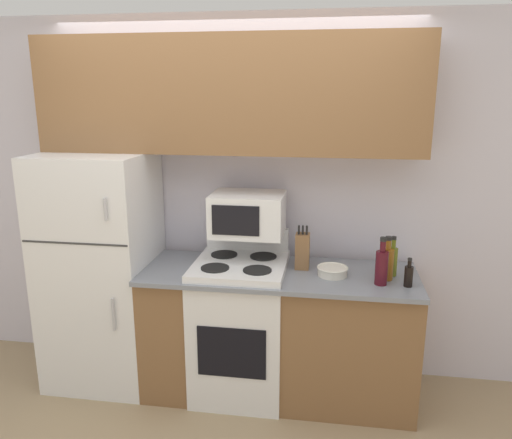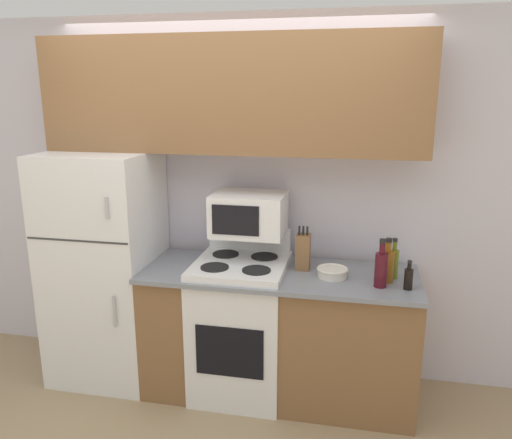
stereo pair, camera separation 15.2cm
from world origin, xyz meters
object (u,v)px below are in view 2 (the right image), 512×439
(knife_block, at_px, (303,252))
(bowl, at_px, (332,272))
(bottle_wine_red, at_px, (381,268))
(bottle_soy_sauce, at_px, (408,278))
(microwave, at_px, (249,214))
(bottle_olive_oil, at_px, (394,262))
(bottle_whiskey, at_px, (387,265))
(stove, at_px, (241,325))
(refrigerator, at_px, (106,267))

(knife_block, height_order, bowl, knife_block)
(bottle_wine_red, bearing_deg, bottle_soy_sauce, -3.11)
(bottle_soy_sauce, bearing_deg, microwave, 166.02)
(bowl, xyz_separation_m, bottle_olive_oil, (0.38, 0.06, 0.07))
(bottle_whiskey, xyz_separation_m, bottle_soy_sauce, (0.12, -0.10, -0.04))
(knife_block, relative_size, bottle_soy_sauce, 1.65)
(stove, xyz_separation_m, knife_block, (0.40, 0.08, 0.53))
(stove, bearing_deg, bottle_whiskey, -2.51)
(microwave, bearing_deg, bottle_olive_oil, -4.73)
(refrigerator, height_order, bottle_soy_sauce, refrigerator)
(knife_block, distance_m, bottle_wine_red, 0.54)
(bottle_wine_red, bearing_deg, refrigerator, 175.06)
(bottle_whiskey, height_order, bottle_olive_oil, bottle_whiskey)
(bottle_wine_red, bearing_deg, stove, 171.65)
(refrigerator, xyz_separation_m, bottle_wine_red, (1.90, -0.16, 0.19))
(bottle_olive_oil, height_order, bottle_soy_sauce, bottle_olive_oil)
(stove, bearing_deg, bowl, -2.48)
(stove, relative_size, knife_block, 3.71)
(bottle_whiskey, relative_size, bottle_soy_sauce, 1.56)
(stove, distance_m, bottle_whiskey, 1.07)
(refrigerator, distance_m, knife_block, 1.42)
(refrigerator, bearing_deg, bottle_whiskey, -2.17)
(refrigerator, distance_m, bowl, 1.61)
(bottle_olive_oil, bearing_deg, bowl, -170.56)
(microwave, relative_size, bowl, 2.40)
(stove, bearing_deg, microwave, 73.69)
(bottle_wine_red, bearing_deg, bottle_olive_oil, 63.50)
(microwave, distance_m, bowl, 0.67)
(bowl, distance_m, bottle_wine_red, 0.32)
(microwave, height_order, bottle_soy_sauce, microwave)
(bottle_olive_oil, distance_m, bottle_soy_sauce, 0.20)
(microwave, height_order, bottle_whiskey, microwave)
(stove, height_order, knife_block, knife_block)
(microwave, height_order, bottle_wine_red, microwave)
(bottle_whiskey, bearing_deg, bottle_olive_oil, 61.40)
(microwave, height_order, bowl, microwave)
(bowl, relative_size, bottle_whiskey, 0.71)
(bottle_olive_oil, bearing_deg, refrigerator, -179.88)
(knife_block, relative_size, bottle_wine_red, 0.99)
(refrigerator, height_order, bottle_olive_oil, refrigerator)
(refrigerator, bearing_deg, bowl, -2.09)
(refrigerator, bearing_deg, knife_block, 2.14)
(microwave, height_order, bottle_olive_oil, microwave)
(bottle_whiskey, relative_size, bottle_olive_oil, 1.08)
(refrigerator, xyz_separation_m, stove, (1.00, -0.03, -0.34))
(bottle_soy_sauce, bearing_deg, stove, 172.44)
(knife_block, distance_m, bottle_olive_oil, 0.58)
(bottle_olive_oil, distance_m, bottle_wine_red, 0.19)
(microwave, xyz_separation_m, bottle_wine_red, (0.86, -0.25, -0.23))
(stove, xyz_separation_m, bottle_soy_sauce, (1.06, -0.14, 0.48))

